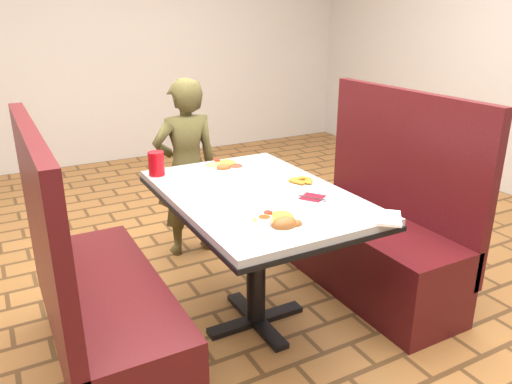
# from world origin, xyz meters

# --- Properties ---
(dining_table) EXTENTS (0.81, 1.21, 0.75)m
(dining_table) POSITION_xyz_m (0.00, 0.00, 0.65)
(dining_table) COLOR #A8AAAC
(dining_table) RESTS_ON ground
(booth_bench_left) EXTENTS (0.47, 1.20, 1.17)m
(booth_bench_left) POSITION_xyz_m (-0.80, 0.00, 0.33)
(booth_bench_left) COLOR #4E1115
(booth_bench_left) RESTS_ON ground
(booth_bench_right) EXTENTS (0.47, 1.20, 1.17)m
(booth_bench_right) POSITION_xyz_m (0.80, 0.00, 0.33)
(booth_bench_right) COLOR #4E1115
(booth_bench_right) RESTS_ON ground
(diner_person) EXTENTS (0.45, 0.30, 1.20)m
(diner_person) POSITION_xyz_m (0.01, 0.98, 0.60)
(diner_person) COLOR brown
(diner_person) RESTS_ON ground
(near_dinner_plate) EXTENTS (0.25, 0.25, 0.08)m
(near_dinner_plate) POSITION_xyz_m (-0.11, -0.40, 0.78)
(near_dinner_plate) COLOR white
(near_dinner_plate) RESTS_ON dining_table
(far_dinner_plate) EXTENTS (0.25, 0.25, 0.07)m
(far_dinner_plate) POSITION_xyz_m (0.03, 0.43, 0.77)
(far_dinner_plate) COLOR white
(far_dinner_plate) RESTS_ON dining_table
(plantain_plate) EXTENTS (0.20, 0.20, 0.03)m
(plantain_plate) POSITION_xyz_m (0.26, -0.01, 0.76)
(plantain_plate) COLOR white
(plantain_plate) RESTS_ON dining_table
(maroon_napkin) EXTENTS (0.14, 0.14, 0.00)m
(maroon_napkin) POSITION_xyz_m (0.20, -0.20, 0.75)
(maroon_napkin) COLOR maroon
(maroon_napkin) RESTS_ON dining_table
(spoon_utensil) EXTENTS (0.09, 0.12, 0.00)m
(spoon_utensil) POSITION_xyz_m (0.19, -0.21, 0.76)
(spoon_utensil) COLOR silver
(spoon_utensil) RESTS_ON dining_table
(red_tumbler) EXTENTS (0.09, 0.09, 0.13)m
(red_tumbler) POSITION_xyz_m (-0.34, 0.49, 0.81)
(red_tumbler) COLOR #BA0C14
(red_tumbler) RESTS_ON dining_table
(paper_napkin) EXTENTS (0.27, 0.27, 0.01)m
(paper_napkin) POSITION_xyz_m (0.29, -0.53, 0.76)
(paper_napkin) COLOR white
(paper_napkin) RESTS_ON dining_table
(knife_utensil) EXTENTS (0.02, 0.15, 0.00)m
(knife_utensil) POSITION_xyz_m (-0.06, -0.34, 0.76)
(knife_utensil) COLOR silver
(knife_utensil) RESTS_ON dining_table
(fork_utensil) EXTENTS (0.04, 0.14, 0.00)m
(fork_utensil) POSITION_xyz_m (-0.05, -0.40, 0.76)
(fork_utensil) COLOR silver
(fork_utensil) RESTS_ON dining_table
(lettuce_shreds) EXTENTS (0.28, 0.32, 0.00)m
(lettuce_shreds) POSITION_xyz_m (0.04, 0.06, 0.75)
(lettuce_shreds) COLOR #86B046
(lettuce_shreds) RESTS_ON dining_table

